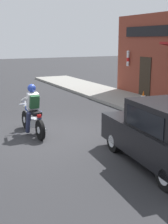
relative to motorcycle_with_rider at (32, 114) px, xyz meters
name	(u,v)px	position (x,y,z in m)	size (l,w,h in m)	color
ground_plane	(51,135)	(0.47, -0.38, -0.68)	(80.00, 80.00, 0.00)	#2B2B2D
sidewalk_curb	(133,102)	(5.73, 2.62, -0.61)	(2.60, 22.00, 0.14)	gray
motorcycle_with_rider	(32,114)	(0.00, 0.00, 0.00)	(0.56, 2.02, 1.62)	black
car_hatchback	(166,135)	(2.07, -3.86, 0.09)	(2.02, 3.93, 1.57)	black
traffic_cone	(143,97)	(5.67, 1.76, -0.25)	(0.36, 0.36, 0.60)	black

